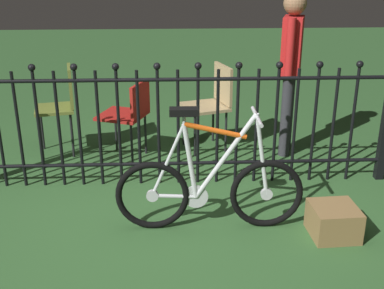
{
  "coord_description": "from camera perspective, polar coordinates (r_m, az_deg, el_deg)",
  "views": [
    {
      "loc": [
        -0.05,
        -3.3,
        1.93
      ],
      "look_at": [
        0.12,
        0.21,
        0.55
      ],
      "focal_mm": 46.1,
      "sensor_mm": 36.0,
      "label": 1
    }
  ],
  "objects": [
    {
      "name": "chair_red",
      "position": [
        4.79,
        -7.29,
        3.81
      ],
      "size": [
        0.53,
        0.53,
        0.78
      ],
      "color": "black",
      "rests_on": "ground"
    },
    {
      "name": "bicycle",
      "position": [
        3.6,
        2.04,
        -5.05
      ],
      "size": [
        1.38,
        0.4,
        0.93
      ],
      "color": "black",
      "rests_on": "ground"
    },
    {
      "name": "person_visitor",
      "position": [
        4.9,
        11.37,
        9.46
      ],
      "size": [
        0.26,
        0.46,
        1.59
      ],
      "color": "#2D2D33",
      "rests_on": "ground"
    },
    {
      "name": "chair_tan",
      "position": [
        5.04,
        2.37,
        5.26
      ],
      "size": [
        0.53,
        0.53,
        0.87
      ],
      "color": "black",
      "rests_on": "ground"
    },
    {
      "name": "display_crate",
      "position": [
        3.74,
        16.05,
        -8.51
      ],
      "size": [
        0.34,
        0.34,
        0.23
      ],
      "primitive_type": "cube",
      "rotation": [
        0.0,
        0.0,
        0.05
      ],
      "color": "olive",
      "rests_on": "ground"
    },
    {
      "name": "chair_olive",
      "position": [
        5.07,
        -14.84,
        4.84
      ],
      "size": [
        0.44,
        0.44,
        0.89
      ],
      "color": "black",
      "rests_on": "ground"
    },
    {
      "name": "ground_plane",
      "position": [
        3.83,
        -1.61,
        -8.85
      ],
      "size": [
        20.0,
        20.0,
        0.0
      ],
      "primitive_type": "plane",
      "color": "#335F2E"
    },
    {
      "name": "iron_fence",
      "position": [
        4.21,
        -2.88,
        2.63
      ],
      "size": [
        3.74,
        0.07,
        1.13
      ],
      "color": "black",
      "rests_on": "ground"
    }
  ]
}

